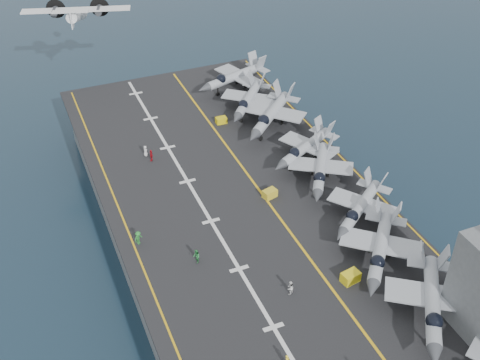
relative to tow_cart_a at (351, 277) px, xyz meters
name	(u,v)px	position (x,y,z in m)	size (l,w,h in m)	color
ground	(250,264)	(-5.68, 17.13, -11.07)	(500.00, 500.00, 0.00)	#142135
hull	(251,239)	(-5.68, 17.13, -6.07)	(36.00, 90.00, 10.00)	#56595E
flight_deck	(251,212)	(-5.68, 17.13, -0.87)	(38.00, 92.00, 0.40)	black
foul_line	(270,205)	(-2.68, 17.13, -0.65)	(0.35, 90.00, 0.02)	gold
landing_centerline	(211,221)	(-11.68, 17.13, -0.65)	(0.50, 90.00, 0.02)	silver
deck_edge_port	(133,242)	(-22.68, 17.13, -0.65)	(0.25, 90.00, 0.02)	gold
deck_edge_stbd	(364,180)	(12.82, 17.13, -0.65)	(0.25, 90.00, 0.02)	gold
fighter_jet_1	(433,300)	(5.33, -8.29, 2.08)	(17.75, 18.99, 5.49)	gray
fighter_jet_2	(381,246)	(4.97, 1.49, 1.98)	(17.63, 18.16, 5.29)	#A1A8B1
fighter_jet_3	(361,206)	(7.19, 9.60, 1.76)	(16.80, 15.82, 4.86)	gray
fighter_jet_4	(321,167)	(6.55, 19.56, 1.82)	(15.80, 17.21, 4.97)	#A0ABB2
fighter_jet_5	(306,146)	(7.24, 25.55, 1.77)	(16.76, 14.81, 4.87)	gray
fighter_jet_6	(271,113)	(6.46, 36.44, 2.15)	(19.21, 19.04, 5.64)	#90999E
fighter_jet_7	(249,98)	(5.14, 43.06, 1.87)	(16.84, 17.46, 5.07)	#9AA2AB
fighter_jet_8	(235,76)	(6.22, 51.86, 1.99)	(17.79, 14.58, 5.32)	#999FA9
tow_cart_a	(351,277)	(0.00, 0.00, 0.00)	(2.44, 1.81, 1.33)	gold
tow_cart_b	(270,194)	(-1.96, 18.94, -0.07)	(2.26, 1.76, 1.20)	gold
tow_cart_c	(221,120)	(-0.86, 40.98, -0.12)	(1.85, 1.22, 1.10)	gold
crew_2	(196,256)	(-16.14, 10.35, 0.32)	(0.96, 1.29, 1.97)	#2A8840
crew_3	(138,238)	(-21.95, 16.53, 0.33)	(1.44, 1.33, 1.99)	#23802B
crew_4	(151,155)	(-15.07, 34.52, 0.31)	(1.22, 1.40, 1.96)	#AA0B16
crew_5	(145,151)	(-15.56, 36.20, 0.24)	(0.98, 1.24, 1.81)	silver
crew_7	(290,288)	(-7.70, 1.02, 0.29)	(1.38, 1.24, 1.91)	silver
transport_plane	(77,16)	(-18.61, 68.25, 11.41)	(22.77, 18.59, 4.66)	white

